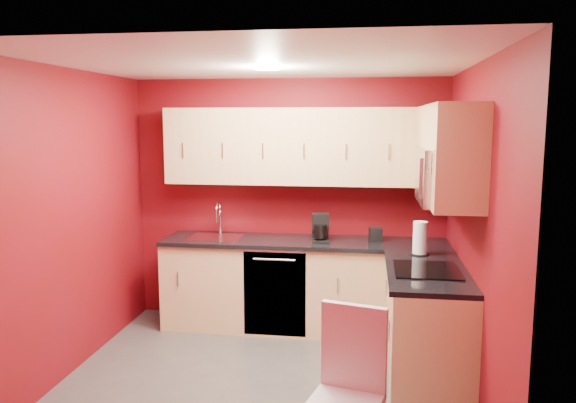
% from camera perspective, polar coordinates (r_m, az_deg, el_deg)
% --- Properties ---
extents(floor, '(3.20, 3.20, 0.00)m').
position_cam_1_polar(floor, '(4.74, -2.63, -17.74)').
color(floor, '#4B4946').
rests_on(floor, ground).
extents(ceiling, '(3.20, 3.20, 0.00)m').
position_cam_1_polar(ceiling, '(4.29, -2.85, 13.89)').
color(ceiling, white).
rests_on(ceiling, wall_back).
extents(wall_back, '(3.20, 0.00, 3.20)m').
position_cam_1_polar(wall_back, '(5.81, 0.06, 0.04)').
color(wall_back, maroon).
rests_on(wall_back, floor).
extents(wall_front, '(3.20, 0.00, 3.20)m').
position_cam_1_polar(wall_front, '(2.93, -8.35, -8.26)').
color(wall_front, maroon).
rests_on(wall_front, floor).
extents(wall_left, '(0.00, 3.00, 3.00)m').
position_cam_1_polar(wall_left, '(4.90, -21.44, -2.05)').
color(wall_left, maroon).
rests_on(wall_left, floor).
extents(wall_right, '(0.00, 3.00, 3.00)m').
position_cam_1_polar(wall_right, '(4.34, 18.52, -3.18)').
color(wall_right, maroon).
rests_on(wall_right, floor).
extents(base_cabinets_back, '(2.80, 0.60, 0.87)m').
position_cam_1_polar(base_cabinets_back, '(5.67, 1.65, -8.62)').
color(base_cabinets_back, '#DCBC7D').
rests_on(base_cabinets_back, floor).
extents(base_cabinets_right, '(0.60, 1.30, 0.87)m').
position_cam_1_polar(base_cabinets_right, '(4.76, 13.88, -12.21)').
color(base_cabinets_right, '#DCBC7D').
rests_on(base_cabinets_right, floor).
extents(countertop_back, '(2.80, 0.63, 0.04)m').
position_cam_1_polar(countertop_back, '(5.54, 1.65, -4.15)').
color(countertop_back, black).
rests_on(countertop_back, base_cabinets_back).
extents(countertop_right, '(0.63, 1.27, 0.04)m').
position_cam_1_polar(countertop_right, '(4.60, 13.90, -6.95)').
color(countertop_right, black).
rests_on(countertop_right, base_cabinets_right).
extents(upper_cabinets_back, '(2.80, 0.35, 0.75)m').
position_cam_1_polar(upper_cabinets_back, '(5.55, 1.86, 5.62)').
color(upper_cabinets_back, tan).
rests_on(upper_cabinets_back, wall_back).
extents(upper_cabinets_right, '(0.35, 1.55, 0.75)m').
position_cam_1_polar(upper_cabinets_right, '(4.67, 15.79, 5.60)').
color(upper_cabinets_right, tan).
rests_on(upper_cabinets_right, wall_right).
extents(microwave, '(0.42, 0.76, 0.42)m').
position_cam_1_polar(microwave, '(4.45, 15.69, 2.55)').
color(microwave, silver).
rests_on(microwave, upper_cabinets_right).
extents(cooktop, '(0.50, 0.55, 0.01)m').
position_cam_1_polar(cooktop, '(4.56, 13.90, -6.76)').
color(cooktop, black).
rests_on(cooktop, countertop_right).
extents(sink, '(0.52, 0.42, 0.35)m').
position_cam_1_polar(sink, '(5.71, -7.34, -3.28)').
color(sink, silver).
rests_on(sink, countertop_back).
extents(dishwasher_front, '(0.60, 0.02, 0.82)m').
position_cam_1_polar(dishwasher_front, '(5.42, -1.36, -9.39)').
color(dishwasher_front, black).
rests_on(dishwasher_front, base_cabinets_back).
extents(downlight, '(0.20, 0.20, 0.01)m').
position_cam_1_polar(downlight, '(4.58, -2.12, 13.34)').
color(downlight, white).
rests_on(downlight, ceiling).
extents(coffee_maker, '(0.19, 0.24, 0.27)m').
position_cam_1_polar(coffee_maker, '(5.43, 3.34, -2.72)').
color(coffee_maker, black).
rests_on(coffee_maker, countertop_back).
extents(napkin_holder, '(0.14, 0.14, 0.13)m').
position_cam_1_polar(napkin_holder, '(5.55, 8.88, -3.32)').
color(napkin_holder, black).
rests_on(napkin_holder, countertop_back).
extents(paper_towel, '(0.20, 0.20, 0.29)m').
position_cam_1_polar(paper_towel, '(5.05, 13.28, -3.64)').
color(paper_towel, silver).
rests_on(paper_towel, countertop_right).
extents(dining_chair, '(0.50, 0.51, 0.99)m').
position_cam_1_polar(dining_chair, '(3.44, 5.73, -19.13)').
color(dining_chair, silver).
rests_on(dining_chair, floor).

